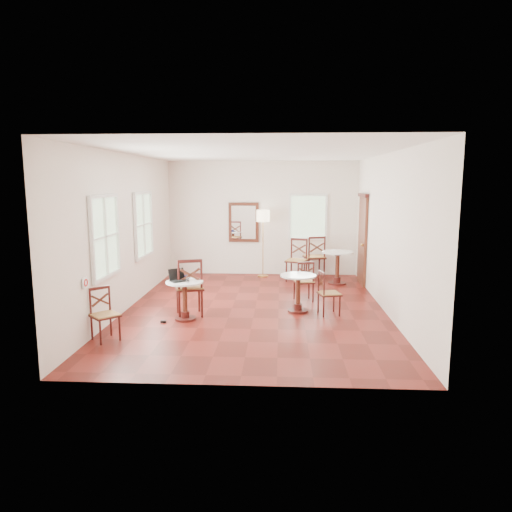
{
  "coord_description": "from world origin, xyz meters",
  "views": [
    {
      "loc": [
        0.5,
        -8.83,
        2.46
      ],
      "look_at": [
        0.0,
        0.3,
        1.0
      ],
      "focal_mm": 32.58,
      "sensor_mm": 36.0,
      "label": 1
    }
  ],
  "objects": [
    {
      "name": "laptop",
      "position": [
        -1.34,
        -0.77,
        0.76
      ],
      "size": [
        0.39,
        0.38,
        0.21
      ],
      "rotation": [
        0.0,
        0.0,
        0.67
      ],
      "color": "black",
      "rests_on": "cafe_table_near"
    },
    {
      "name": "chair_back_b",
      "position": [
        0.9,
        2.68,
        0.53
      ],
      "size": [
        0.62,
        0.62,
        1.06
      ],
      "rotation": [
        0.0,
        0.0,
        -0.33
      ],
      "color": "#431410",
      "rests_on": "ground"
    },
    {
      "name": "chair_near_b",
      "position": [
        -2.25,
        -1.95,
        0.42
      ],
      "size": [
        0.54,
        0.54,
        0.83
      ],
      "rotation": [
        0.0,
        0.0,
        0.79
      ],
      "color": "#431410",
      "rests_on": "ground"
    },
    {
      "name": "cafe_table_back",
      "position": [
        1.87,
        2.34,
        0.5
      ],
      "size": [
        0.76,
        0.76,
        0.8
      ],
      "color": "#431410",
      "rests_on": "ground"
    },
    {
      "name": "mouse",
      "position": [
        -1.42,
        -0.75,
        0.73
      ],
      "size": [
        0.11,
        0.08,
        0.04
      ],
      "primitive_type": "ellipsoid",
      "rotation": [
        0.0,
        0.0,
        -0.09
      ],
      "color": "black",
      "rests_on": "cafe_table_near"
    },
    {
      "name": "chair_mid_a",
      "position": [
        0.98,
        0.65,
        0.42
      ],
      "size": [
        0.47,
        0.47,
        0.85
      ],
      "rotation": [
        0.0,
        0.0,
        3.35
      ],
      "color": "#431410",
      "rests_on": "ground"
    },
    {
      "name": "cafe_table_mid",
      "position": [
        0.83,
        -0.17,
        0.45
      ],
      "size": [
        0.68,
        0.68,
        0.72
      ],
      "color": "#431410",
      "rests_on": "ground"
    },
    {
      "name": "chair_mid_b",
      "position": [
        1.38,
        -0.34,
        0.41
      ],
      "size": [
        0.46,
        0.46,
        0.83
      ],
      "rotation": [
        0.0,
        0.0,
        1.82
      ],
      "color": "#431410",
      "rests_on": "ground"
    },
    {
      "name": "chair_near_a",
      "position": [
        -1.19,
        -0.54,
        0.54
      ],
      "size": [
        0.63,
        0.63,
        1.09
      ],
      "rotation": [
        0.0,
        0.0,
        3.44
      ],
      "color": "#431410",
      "rests_on": "ground"
    },
    {
      "name": "room_shell",
      "position": [
        -0.06,
        0.27,
        1.89
      ],
      "size": [
        5.02,
        7.02,
        3.01
      ],
      "color": "white",
      "rests_on": "ground"
    },
    {
      "name": "navy_mug",
      "position": [
        -1.22,
        -0.65,
        0.75
      ],
      "size": [
        0.1,
        0.07,
        0.08
      ],
      "color": "#100F34",
      "rests_on": "cafe_table_near"
    },
    {
      "name": "ground",
      "position": [
        0.0,
        0.0,
        0.0
      ],
      "size": [
        7.0,
        7.0,
        0.0
      ],
      "primitive_type": "plane",
      "color": "maroon",
      "rests_on": "ground"
    },
    {
      "name": "water_glass",
      "position": [
        -1.14,
        -0.93,
        0.75
      ],
      "size": [
        0.05,
        0.05,
        0.09
      ],
      "primitive_type": "cylinder",
      "color": "white",
      "rests_on": "cafe_table_near"
    },
    {
      "name": "floor_lamp",
      "position": [
        0.03,
        3.15,
        1.48
      ],
      "size": [
        0.34,
        0.34,
        1.75
      ],
      "color": "#BF8C3F",
      "rests_on": "ground"
    },
    {
      "name": "chair_back_a",
      "position": [
        1.37,
        3.13,
        0.54
      ],
      "size": [
        0.61,
        0.61,
        1.09
      ],
      "rotation": [
        0.0,
        0.0,
        3.37
      ],
      "color": "#431410",
      "rests_on": "ground"
    },
    {
      "name": "power_adapter",
      "position": [
        -1.57,
        -1.02,
        0.02
      ],
      "size": [
        0.09,
        0.06,
        0.04
      ],
      "primitive_type": "cube",
      "color": "black",
      "rests_on": "ground"
    },
    {
      "name": "cafe_table_near",
      "position": [
        -1.22,
        -0.8,
        0.44
      ],
      "size": [
        0.67,
        0.67,
        0.71
      ],
      "color": "#431410",
      "rests_on": "ground"
    }
  ]
}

